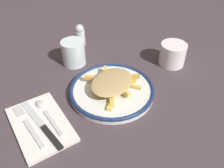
# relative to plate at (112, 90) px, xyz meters

# --- Properties ---
(ground_plane) EXTENTS (2.60, 2.60, 0.00)m
(ground_plane) POSITION_rel_plate_xyz_m (0.00, 0.00, -0.01)
(ground_plane) COLOR #41343A
(plate) EXTENTS (0.26, 0.26, 0.02)m
(plate) POSITION_rel_plate_xyz_m (0.00, 0.00, 0.00)
(plate) COLOR silver
(plate) RESTS_ON ground_plane
(fries_heap) EXTENTS (0.19, 0.17, 0.04)m
(fries_heap) POSITION_rel_plate_xyz_m (0.00, 0.00, 0.02)
(fries_heap) COLOR gold
(fries_heap) RESTS_ON plate
(napkin) EXTENTS (0.14, 0.21, 0.01)m
(napkin) POSITION_rel_plate_xyz_m (-0.23, -0.00, -0.01)
(napkin) COLOR silver
(napkin) RESTS_ON ground_plane
(fork) EXTENTS (0.03, 0.18, 0.01)m
(fork) POSITION_rel_plate_xyz_m (-0.26, 0.01, 0.00)
(fork) COLOR silver
(fork) RESTS_ON napkin
(knife) EXTENTS (0.04, 0.21, 0.01)m
(knife) POSITION_rel_plate_xyz_m (-0.23, -0.02, 0.00)
(knife) COLOR black
(knife) RESTS_ON napkin
(spoon) EXTENTS (0.02, 0.15, 0.01)m
(spoon) POSITION_rel_plate_xyz_m (-0.21, 0.03, 0.00)
(spoon) COLOR silver
(spoon) RESTS_ON napkin
(water_glass) EXTENTS (0.08, 0.08, 0.09)m
(water_glass) POSITION_rel_plate_xyz_m (-0.02, 0.21, 0.03)
(water_glass) COLOR silver
(water_glass) RESTS_ON ground_plane
(coffee_mug) EXTENTS (0.12, 0.09, 0.08)m
(coffee_mug) POSITION_rel_plate_xyz_m (0.27, 0.01, 0.03)
(coffee_mug) COLOR white
(coffee_mug) RESTS_ON ground_plane
(salt_shaker) EXTENTS (0.04, 0.04, 0.09)m
(salt_shaker) POSITION_rel_plate_xyz_m (0.06, 0.31, 0.03)
(salt_shaker) COLOR silver
(salt_shaker) RESTS_ON ground_plane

